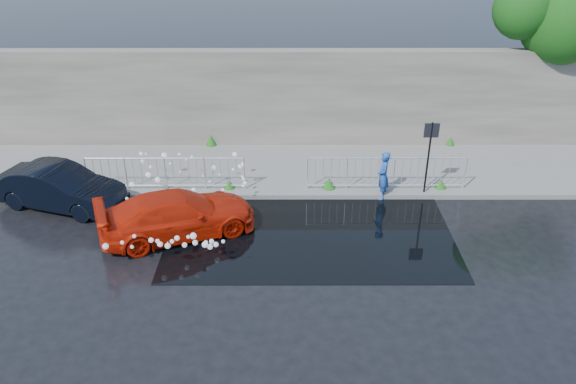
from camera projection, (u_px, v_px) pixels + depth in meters
name	position (u px, v px, depth m)	size (l,w,h in m)	color
ground	(292.00, 251.00, 15.13)	(90.00, 90.00, 0.00)	black
pavement	(291.00, 168.00, 19.51)	(30.00, 4.00, 0.15)	slate
curb	(292.00, 196.00, 17.74)	(30.00, 0.25, 0.16)	slate
retaining_wall	(291.00, 98.00, 20.59)	(30.00, 0.60, 3.50)	#554F48
puddle	(310.00, 231.00, 16.01)	(8.00, 5.00, 0.01)	black
sign_post	(430.00, 147.00, 17.06)	(0.45, 0.06, 2.50)	black
tree	(565.00, 16.00, 19.45)	(5.07, 3.01, 6.24)	#332114
railing_left	(165.00, 172.00, 17.74)	(5.05, 0.05, 1.10)	silver
railing_right	(386.00, 172.00, 17.75)	(5.05, 0.05, 1.10)	silver
weeds	(283.00, 167.00, 19.06)	(12.17, 3.93, 0.41)	#175416
water_spray	(183.00, 204.00, 16.00)	(3.61, 5.36, 1.05)	white
red_car	(178.00, 214.00, 15.62)	(1.76, 4.32, 1.25)	red
dark_car	(60.00, 187.00, 16.99)	(1.39, 3.98, 1.31)	black
person	(383.00, 176.00, 17.41)	(0.57, 0.37, 1.57)	#214EA7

